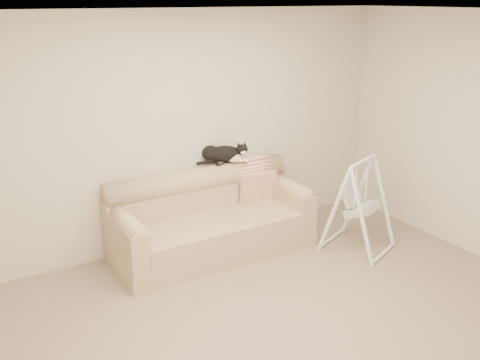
# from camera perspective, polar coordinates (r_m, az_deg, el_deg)

# --- Properties ---
(ground_plane) EXTENTS (5.00, 5.00, 0.00)m
(ground_plane) POSITION_cam_1_polar(r_m,az_deg,el_deg) (4.90, 5.56, -14.66)
(ground_plane) COLOR #7C6756
(ground_plane) RESTS_ON ground
(room_shell) EXTENTS (5.04, 4.04, 2.60)m
(room_shell) POSITION_cam_1_polar(r_m,az_deg,el_deg) (4.25, 6.21, 2.76)
(room_shell) COLOR beige
(room_shell) RESTS_ON ground
(sofa) EXTENTS (2.20, 0.93, 0.90)m
(sofa) POSITION_cam_1_polar(r_m,az_deg,el_deg) (5.96, -3.24, -4.35)
(sofa) COLOR tan
(sofa) RESTS_ON ground
(remote_a) EXTENTS (0.18, 0.12, 0.03)m
(remote_a) POSITION_cam_1_polar(r_m,az_deg,el_deg) (6.10, -1.95, 1.85)
(remote_a) COLOR black
(remote_a) RESTS_ON sofa
(remote_b) EXTENTS (0.17, 0.12, 0.02)m
(remote_b) POSITION_cam_1_polar(r_m,az_deg,el_deg) (6.18, -0.21, 2.04)
(remote_b) COLOR black
(remote_b) RESTS_ON sofa
(tuxedo_cat) EXTENTS (0.60, 0.38, 0.24)m
(tuxedo_cat) POSITION_cam_1_polar(r_m,az_deg,el_deg) (6.10, -1.77, 2.82)
(tuxedo_cat) COLOR black
(tuxedo_cat) RESTS_ON sofa
(throw_blanket) EXTENTS (0.46, 0.38, 0.58)m
(throw_blanket) POSITION_cam_1_polar(r_m,az_deg,el_deg) (6.33, 1.28, 0.73)
(throw_blanket) COLOR #C95628
(throw_blanket) RESTS_ON sofa
(baby_swing) EXTENTS (0.85, 0.88, 1.06)m
(baby_swing) POSITION_cam_1_polar(r_m,az_deg,el_deg) (6.07, 12.56, -2.55)
(baby_swing) COLOR white
(baby_swing) RESTS_ON ground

